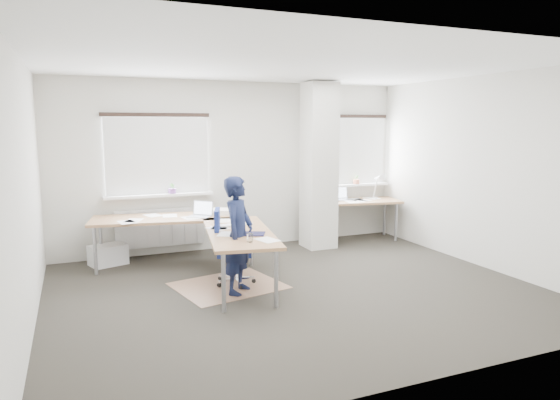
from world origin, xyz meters
name	(u,v)px	position (x,y,z in m)	size (l,w,h in m)	color
ground	(296,290)	(0.00, 0.00, 0.00)	(6.00, 6.00, 0.00)	black
room_shell	(295,151)	(0.18, 0.45, 1.75)	(6.04, 5.04, 2.82)	beige
floor_mat	(228,286)	(-0.75, 0.49, 0.00)	(1.30, 1.10, 0.01)	#8D664D
white_crate	(108,255)	(-2.13, 2.15, 0.15)	(0.51, 0.35, 0.30)	white
desk_main	(201,226)	(-0.94, 1.14, 0.69)	(2.40, 2.98, 0.96)	olive
desk_side	(360,202)	(2.26, 2.15, 0.69)	(1.50, 0.93, 1.22)	olive
task_chair	(232,263)	(-0.68, 0.55, 0.28)	(0.57, 0.56, 1.00)	navy
person	(238,235)	(-0.70, 0.20, 0.73)	(0.53, 0.35, 1.47)	black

